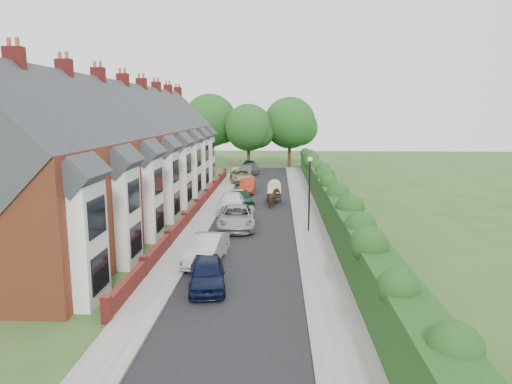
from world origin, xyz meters
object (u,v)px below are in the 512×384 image
(car_black, at_px, (249,164))
(horse_cart, at_px, (274,190))
(car_white, at_px, (231,203))
(car_beige, at_px, (242,176))
(horse, at_px, (274,198))
(car_grey, at_px, (248,170))
(car_silver_a, at_px, (206,249))
(car_red, at_px, (248,186))
(car_green, at_px, (242,198))
(car_silver_b, at_px, (237,217))
(lamppost, at_px, (309,185))
(car_navy, at_px, (207,273))

(car_black, height_order, horse_cart, horse_cart)
(car_white, bearing_deg, horse_cart, 47.21)
(car_beige, bearing_deg, horse_cart, -80.81)
(horse, bearing_deg, car_grey, -70.60)
(car_silver_a, bearing_deg, car_white, 96.27)
(car_red, bearing_deg, car_white, -94.64)
(car_black, distance_m, horse_cart, 24.71)
(car_green, distance_m, car_black, 26.01)
(car_beige, height_order, horse_cart, horse_cart)
(car_green, relative_size, horse, 2.30)
(car_silver_a, relative_size, car_grey, 0.90)
(car_green, relative_size, horse_cart, 1.52)
(car_grey, bearing_deg, car_black, 107.06)
(car_silver_a, distance_m, car_silver_b, 7.65)
(lamppost, relative_size, car_white, 0.98)
(car_white, relative_size, car_green, 1.21)
(car_red, bearing_deg, car_navy, -90.68)
(car_red, distance_m, car_grey, 11.93)
(car_silver_b, height_order, car_beige, car_silver_b)
(car_green, distance_m, car_grey, 18.69)
(car_green, xyz_separation_m, car_red, (0.08, 6.77, -0.05))
(car_beige, bearing_deg, car_silver_a, -98.32)
(lamppost, distance_m, car_navy, 11.83)
(lamppost, distance_m, car_grey, 28.06)
(car_navy, xyz_separation_m, horse_cart, (2.98, 20.40, 0.48))
(lamppost, height_order, car_green, lamppost)
(car_black, bearing_deg, car_grey, -80.52)
(car_white, height_order, car_green, car_white)
(car_beige, distance_m, car_black, 12.53)
(car_silver_b, bearing_deg, car_red, 88.21)
(car_silver_b, height_order, car_green, car_silver_b)
(lamppost, height_order, horse_cart, lamppost)
(car_silver_a, distance_m, car_red, 21.98)
(horse, distance_m, horse_cart, 2.07)
(car_navy, bearing_deg, horse, 72.23)
(car_silver_b, relative_size, car_red, 1.34)
(car_navy, height_order, car_silver_b, car_silver_b)
(car_green, relative_size, car_black, 1.09)
(car_navy, distance_m, car_white, 16.34)
(car_silver_a, bearing_deg, horse, 83.10)
(car_green, relative_size, car_beige, 0.80)
(car_navy, height_order, car_black, car_navy)
(car_silver_b, distance_m, car_white, 5.21)
(car_silver_b, bearing_deg, car_navy, -94.59)
(horse, bearing_deg, car_silver_b, 79.19)
(lamppost, relative_size, car_silver_b, 0.92)
(car_silver_b, bearing_deg, car_black, 89.71)
(car_silver_b, xyz_separation_m, car_white, (-0.90, 5.13, -0.02))
(car_silver_b, xyz_separation_m, car_beige, (-1.33, 21.07, -0.03))
(lamppost, xyz_separation_m, car_red, (-5.18, 15.39, -2.61))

